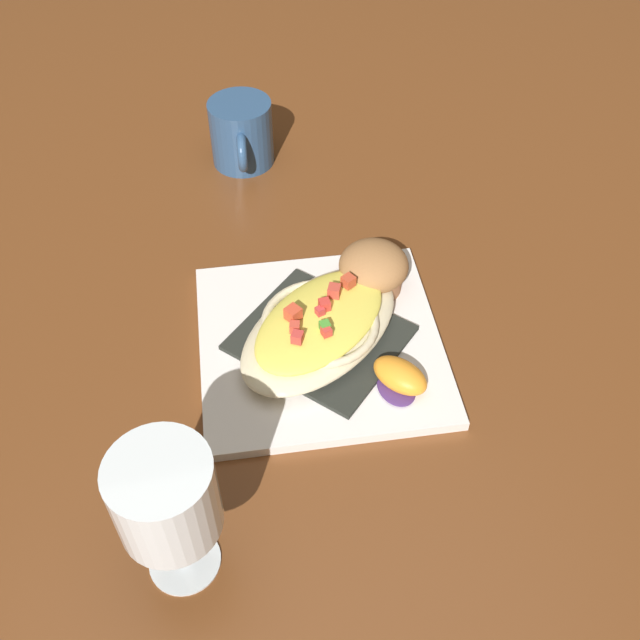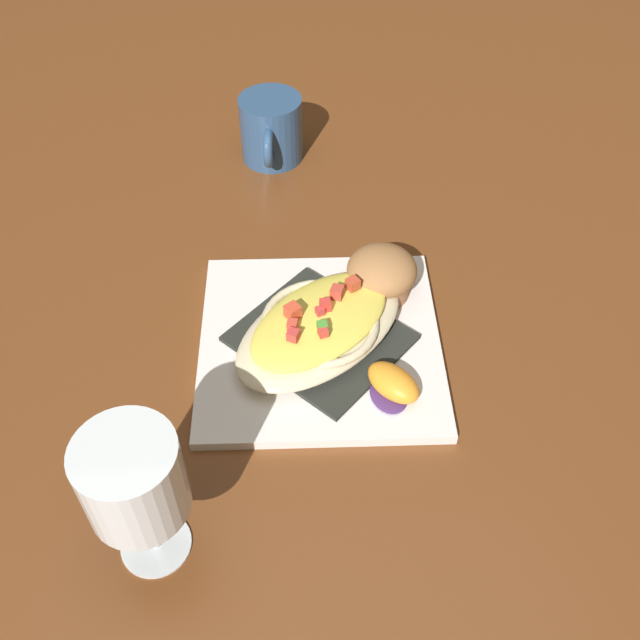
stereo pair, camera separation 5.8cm
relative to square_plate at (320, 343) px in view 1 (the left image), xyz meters
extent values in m
plane|color=brown|center=(0.00, 0.00, -0.01)|extent=(2.60, 2.60, 0.00)
cube|color=white|center=(0.00, 0.00, 0.00)|extent=(0.27, 0.27, 0.01)
cube|color=#262924|center=(0.00, 0.00, 0.01)|extent=(0.21, 0.21, 0.01)
ellipsoid|color=beige|center=(0.00, 0.00, 0.02)|extent=(0.23, 0.22, 0.03)
torus|color=beige|center=(0.00, 0.00, 0.03)|extent=(0.17, 0.17, 0.01)
ellipsoid|color=#E6D551|center=(0.00, 0.00, 0.04)|extent=(0.19, 0.18, 0.02)
cube|color=red|center=(-0.01, -0.01, 0.05)|extent=(0.01, 0.01, 0.01)
cube|color=green|center=(0.00, 0.02, 0.05)|extent=(0.01, 0.01, 0.01)
cube|color=#C94434|center=(-0.02, -0.02, 0.05)|extent=(0.02, 0.02, 0.01)
cube|color=#D54035|center=(0.00, 0.03, 0.05)|extent=(0.01, 0.01, 0.01)
cube|color=#DA4A2F|center=(0.03, 0.00, 0.05)|extent=(0.02, 0.02, 0.01)
cube|color=#D14735|center=(0.03, 0.02, 0.05)|extent=(0.01, 0.01, 0.01)
cube|color=#D03C3B|center=(0.00, 0.00, 0.05)|extent=(0.01, 0.01, 0.01)
cube|color=#CF3D37|center=(0.03, 0.03, 0.05)|extent=(0.01, 0.01, 0.01)
cube|color=#C9492C|center=(-0.04, -0.03, 0.05)|extent=(0.02, 0.02, 0.01)
cylinder|color=#A56943|center=(-0.07, -0.06, 0.02)|extent=(0.06, 0.06, 0.02)
ellipsoid|color=#A06D40|center=(-0.07, -0.06, 0.04)|extent=(0.08, 0.08, 0.05)
ellipsoid|color=#4C0F23|center=(-0.07, -0.06, 0.05)|extent=(0.03, 0.03, 0.01)
ellipsoid|color=#472A64|center=(-0.06, 0.08, 0.01)|extent=(0.04, 0.05, 0.01)
ellipsoid|color=orange|center=(-0.06, 0.07, 0.02)|extent=(0.06, 0.07, 0.03)
cylinder|color=#2D4D74|center=(0.03, -0.35, 0.04)|extent=(0.08, 0.08, 0.09)
torus|color=#2D4D74|center=(0.03, -0.30, 0.04)|extent=(0.02, 0.05, 0.05)
cylinder|color=#4C2D14|center=(0.03, -0.35, 0.02)|extent=(0.07, 0.07, 0.04)
cylinder|color=white|center=(0.16, 0.21, 0.00)|extent=(0.06, 0.06, 0.00)
cylinder|color=white|center=(0.16, 0.21, 0.03)|extent=(0.01, 0.01, 0.07)
cylinder|color=white|center=(0.16, 0.21, 0.10)|extent=(0.08, 0.08, 0.08)
cylinder|color=silver|center=(0.16, 0.21, 0.09)|extent=(0.07, 0.07, 0.04)
camera|label=1|loc=(0.11, 0.49, 0.58)|focal=40.93mm
camera|label=2|loc=(0.05, 0.50, 0.58)|focal=40.93mm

